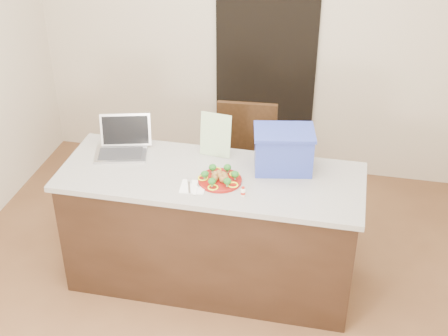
% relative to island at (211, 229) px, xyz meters
% --- Properties ---
extents(ground, '(4.00, 4.00, 0.00)m').
position_rel_island_xyz_m(ground, '(0.00, -0.25, -0.46)').
color(ground, brown).
rests_on(ground, ground).
extents(room_shell, '(4.00, 4.00, 4.00)m').
position_rel_island_xyz_m(room_shell, '(0.00, -0.25, 1.16)').
color(room_shell, white).
rests_on(room_shell, ground).
extents(doorway, '(0.90, 0.02, 2.00)m').
position_rel_island_xyz_m(doorway, '(0.10, 1.73, 0.54)').
color(doorway, black).
rests_on(doorway, ground).
extents(island, '(2.06, 0.76, 0.92)m').
position_rel_island_xyz_m(island, '(0.00, 0.00, 0.00)').
color(island, black).
rests_on(island, ground).
extents(plate, '(0.29, 0.29, 0.02)m').
position_rel_island_xyz_m(plate, '(0.08, -0.07, 0.47)').
color(plate, maroon).
rests_on(plate, island).
extents(meatballs, '(0.12, 0.11, 0.04)m').
position_rel_island_xyz_m(meatballs, '(0.08, -0.07, 0.50)').
color(meatballs, olive).
rests_on(meatballs, plate).
extents(broccoli, '(0.25, 0.24, 0.04)m').
position_rel_island_xyz_m(broccoli, '(0.08, -0.07, 0.51)').
color(broccoli, '#144D15').
rests_on(broccoli, plate).
extents(pepper_rings, '(0.28, 0.28, 0.01)m').
position_rel_island_xyz_m(pepper_rings, '(0.08, -0.07, 0.48)').
color(pepper_rings, '#F7F71A').
rests_on(pepper_rings, plate).
extents(napkin, '(0.18, 0.18, 0.01)m').
position_rel_island_xyz_m(napkin, '(-0.08, -0.18, 0.46)').
color(napkin, white).
rests_on(napkin, island).
extents(fork, '(0.05, 0.17, 0.00)m').
position_rel_island_xyz_m(fork, '(-0.10, -0.16, 0.47)').
color(fork, silver).
rests_on(fork, napkin).
extents(knife, '(0.03, 0.21, 0.01)m').
position_rel_island_xyz_m(knife, '(-0.05, -0.19, 0.47)').
color(knife, white).
rests_on(knife, napkin).
extents(yogurt_bottle, '(0.03, 0.03, 0.06)m').
position_rel_island_xyz_m(yogurt_bottle, '(0.26, -0.20, 0.48)').
color(yogurt_bottle, white).
rests_on(yogurt_bottle, island).
extents(laptop, '(0.41, 0.37, 0.25)m').
position_rel_island_xyz_m(laptop, '(-0.68, 0.18, 0.53)').
color(laptop, '#B2B2B7').
rests_on(laptop, island).
extents(leaflet, '(0.23, 0.08, 0.32)m').
position_rel_island_xyz_m(leaflet, '(-0.03, 0.26, 0.62)').
color(leaflet, white).
rests_on(leaflet, island).
extents(blue_box, '(0.45, 0.36, 0.29)m').
position_rel_island_xyz_m(blue_box, '(0.46, 0.18, 0.60)').
color(blue_box, '#2A3997').
rests_on(blue_box, island).
extents(chair, '(0.50, 0.50, 1.07)m').
position_rel_island_xyz_m(chair, '(0.10, 0.73, 0.14)').
color(chair, '#372010').
rests_on(chair, ground).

